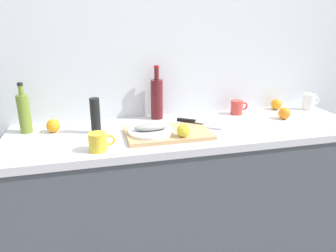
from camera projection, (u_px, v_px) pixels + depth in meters
back_wall at (175, 59)px, 1.98m from camera, size 3.20×0.05×2.50m
kitchen_counter at (189, 198)px, 1.94m from camera, size 2.00×0.60×0.90m
cutting_board at (168, 133)px, 1.69m from camera, size 0.45×0.28×0.02m
white_plate at (151, 131)px, 1.66m from camera, size 0.24×0.24×0.01m
fish_fillet at (151, 127)px, 1.66m from camera, size 0.18×0.08×0.04m
chef_knife at (195, 121)px, 1.82m from camera, size 0.25×0.19×0.02m
lemon_0 at (183, 130)px, 1.60m from camera, size 0.07×0.07×0.07m
olive_oil_bottle at (24, 113)px, 1.70m from camera, size 0.06×0.06×0.27m
wine_bottle at (157, 98)px, 1.94m from camera, size 0.07×0.07×0.33m
coffee_mug_0 at (237, 107)px, 2.05m from camera, size 0.12×0.08×0.09m
coffee_mug_1 at (309, 102)px, 2.16m from camera, size 0.12×0.08×0.11m
coffee_mug_2 at (98, 142)px, 1.47m from camera, size 0.13×0.09×0.09m
orange_0 at (276, 104)px, 2.16m from camera, size 0.07×0.07×0.07m
orange_1 at (53, 126)px, 1.72m from camera, size 0.07×0.07×0.07m
orange_2 at (284, 113)px, 1.95m from camera, size 0.07×0.07×0.07m
pepper_mill at (95, 116)px, 1.69m from camera, size 0.05×0.05×0.19m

